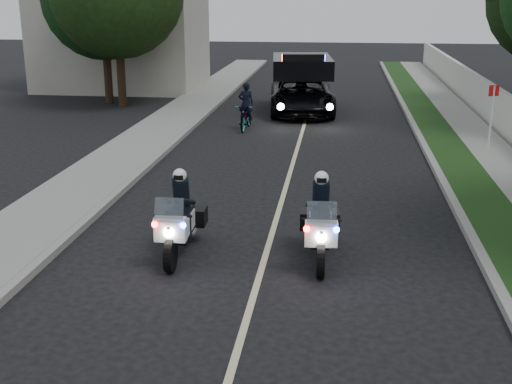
{
  "coord_description": "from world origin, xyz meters",
  "views": [
    {
      "loc": [
        1.32,
        -8.05,
        4.91
      ],
      "look_at": [
        -0.3,
        4.72,
        1.0
      ],
      "focal_mm": 46.54,
      "sensor_mm": 36.0,
      "label": 1
    }
  ],
  "objects": [
    {
      "name": "police_suv",
      "position": [
        -0.28,
        19.64,
        0.0
      ],
      "size": [
        3.11,
        5.79,
        2.7
      ],
      "primitive_type": "imported",
      "rotation": [
        0.0,
        0.0,
        0.1
      ],
      "color": "black",
      "rests_on": "ground"
    },
    {
      "name": "bicycle",
      "position": [
        -2.09,
        15.86,
        0.0
      ],
      "size": [
        0.7,
        1.83,
        0.95
      ],
      "primitive_type": "imported",
      "rotation": [
        0.0,
        0.0,
        -0.04
      ],
      "color": "black",
      "rests_on": "ground"
    },
    {
      "name": "sign_post",
      "position": [
        6.0,
        13.04,
        0.0
      ],
      "size": [
        0.44,
        0.44,
        2.23
      ],
      "primitive_type": null,
      "rotation": [
        0.0,
        0.0,
        0.34
      ],
      "color": "#A9220C",
      "rests_on": "ground"
    },
    {
      "name": "police_moto_left",
      "position": [
        -1.65,
        3.67,
        0.0
      ],
      "size": [
        0.74,
        2.01,
        1.69
      ],
      "primitive_type": null,
      "rotation": [
        0.0,
        0.0,
        0.02
      ],
      "color": "silver",
      "rests_on": "ground"
    },
    {
      "name": "lane_marking",
      "position": [
        0.0,
        10.0,
        0.0
      ],
      "size": [
        0.12,
        50.0,
        0.01
      ],
      "primitive_type": "cube",
      "color": "#BFB78C",
      "rests_on": "ground"
    },
    {
      "name": "tree_left_near",
      "position": [
        -8.24,
        20.26,
        0.0
      ],
      "size": [
        7.2,
        7.2,
        9.63
      ],
      "primitive_type": null,
      "rotation": [
        0.0,
        0.0,
        -0.29
      ],
      "color": "#1C3A13",
      "rests_on": "ground"
    },
    {
      "name": "tree_left_far",
      "position": [
        -9.14,
        21.08,
        0.0
      ],
      "size": [
        6.83,
        6.83,
        8.98
      ],
      "primitive_type": null,
      "rotation": [
        0.0,
        0.0,
        -0.32
      ],
      "color": "#113611",
      "rests_on": "ground"
    },
    {
      "name": "ground",
      "position": [
        0.0,
        0.0,
        0.0
      ],
      "size": [
        120.0,
        120.0,
        0.0
      ],
      "primitive_type": "plane",
      "color": "black",
      "rests_on": "ground"
    },
    {
      "name": "building_far",
      "position": [
        -10.0,
        26.0,
        3.5
      ],
      "size": [
        8.0,
        6.0,
        7.0
      ],
      "primitive_type": "cube",
      "color": "#A8A396",
      "rests_on": "ground"
    },
    {
      "name": "curb_left",
      "position": [
        -4.1,
        10.0,
        0.07
      ],
      "size": [
        0.2,
        60.0,
        0.15
      ],
      "primitive_type": "cube",
      "color": "gray",
      "rests_on": "ground"
    },
    {
      "name": "cyclist",
      "position": [
        -2.09,
        15.86,
        0.0
      ],
      "size": [
        0.58,
        0.41,
        1.54
      ],
      "primitive_type": "imported",
      "rotation": [
        0.0,
        0.0,
        3.22
      ],
      "color": "black",
      "rests_on": "ground"
    },
    {
      "name": "sidewalk_left",
      "position": [
        -5.2,
        10.0,
        0.08
      ],
      "size": [
        2.0,
        60.0,
        0.16
      ],
      "primitive_type": "cube",
      "color": "gray",
      "rests_on": "ground"
    },
    {
      "name": "curb_right",
      "position": [
        4.1,
        10.0,
        0.07
      ],
      "size": [
        0.2,
        60.0,
        0.15
      ],
      "primitive_type": "cube",
      "color": "gray",
      "rests_on": "ground"
    },
    {
      "name": "grass_verge",
      "position": [
        4.8,
        10.0,
        0.08
      ],
      "size": [
        1.2,
        60.0,
        0.16
      ],
      "primitive_type": "cube",
      "color": "#193814",
      "rests_on": "ground"
    },
    {
      "name": "police_moto_right",
      "position": [
        1.04,
        3.77,
        0.0
      ],
      "size": [
        0.8,
        2.04,
        1.71
      ],
      "primitive_type": null,
      "rotation": [
        0.0,
        0.0,
        0.05
      ],
      "color": "silver",
      "rests_on": "ground"
    }
  ]
}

